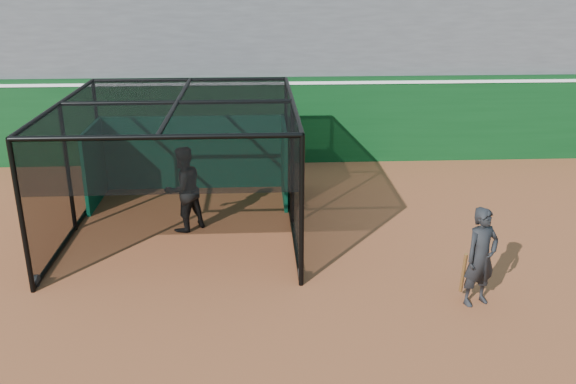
{
  "coord_description": "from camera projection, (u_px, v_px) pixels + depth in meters",
  "views": [
    {
      "loc": [
        0.59,
        -8.8,
        5.38
      ],
      "look_at": [
        1.16,
        2.0,
        1.4
      ],
      "focal_mm": 38.0,
      "sensor_mm": 36.0,
      "label": 1
    }
  ],
  "objects": [
    {
      "name": "ground",
      "position": [
        224.0,
        314.0,
        10.07
      ],
      "size": [
        120.0,
        120.0,
        0.0
      ],
      "primitive_type": "plane",
      "color": "brown",
      "rests_on": "ground"
    },
    {
      "name": "outfield_wall",
      "position": [
        236.0,
        119.0,
        17.6
      ],
      "size": [
        50.0,
        0.5,
        2.5
      ],
      "color": "#093412",
      "rests_on": "ground"
    },
    {
      "name": "batting_cage",
      "position": [
        181.0,
        167.0,
        12.99
      ],
      "size": [
        4.85,
        5.55,
        2.79
      ],
      "color": "black",
      "rests_on": "ground"
    },
    {
      "name": "batter",
      "position": [
        183.0,
        189.0,
        13.04
      ],
      "size": [
        1.15,
        1.13,
        1.87
      ],
      "primitive_type": "imported",
      "rotation": [
        0.0,
        0.0,
        3.85
      ],
      "color": "black",
      "rests_on": "ground"
    },
    {
      "name": "on_deck_player",
      "position": [
        481.0,
        257.0,
        10.13
      ],
      "size": [
        0.74,
        0.62,
        1.73
      ],
      "color": "black",
      "rests_on": "ground"
    }
  ]
}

